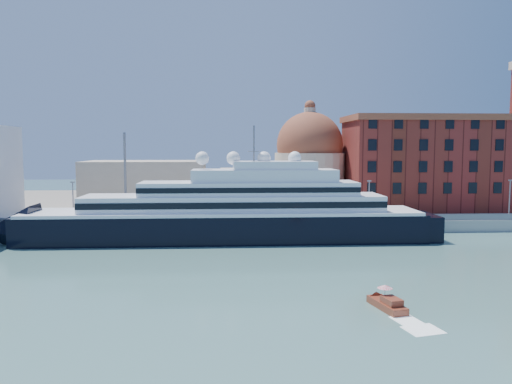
{
  "coord_description": "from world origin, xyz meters",
  "views": [
    {
      "loc": [
        0.8,
        -69.83,
        17.78
      ],
      "look_at": [
        5.86,
        18.0,
        9.64
      ],
      "focal_mm": 35.0,
      "sensor_mm": 36.0,
      "label": 1
    }
  ],
  "objects": [
    {
      "name": "ground",
      "position": [
        0.0,
        0.0,
        0.0
      ],
      "size": [
        400.0,
        400.0,
        0.0
      ],
      "primitive_type": "plane",
      "color": "#3D6968",
      "rests_on": "ground"
    },
    {
      "name": "quay",
      "position": [
        0.0,
        34.0,
        1.25
      ],
      "size": [
        180.0,
        10.0,
        2.5
      ],
      "primitive_type": "cube",
      "color": "gray",
      "rests_on": "ground"
    },
    {
      "name": "land",
      "position": [
        0.0,
        75.0,
        1.0
      ],
      "size": [
        260.0,
        72.0,
        2.0
      ],
      "primitive_type": "cube",
      "color": "slate",
      "rests_on": "ground"
    },
    {
      "name": "quay_fence",
      "position": [
        0.0,
        29.5,
        3.1
      ],
      "size": [
        180.0,
        0.1,
        1.2
      ],
      "primitive_type": "cube",
      "color": "slate",
      "rests_on": "quay"
    },
    {
      "name": "superyacht",
      "position": [
        -2.29,
        23.0,
        4.35
      ],
      "size": [
        84.33,
        11.69,
        25.2
      ],
      "color": "black",
      "rests_on": "ground"
    },
    {
      "name": "water_taxi",
      "position": [
        18.21,
        -17.72,
        0.65
      ],
      "size": [
        3.12,
        5.97,
        2.7
      ],
      "rotation": [
        0.0,
        0.0,
        0.23
      ],
      "color": "maroon",
      "rests_on": "ground"
    },
    {
      "name": "warehouse",
      "position": [
        52.0,
        52.0,
        13.79
      ],
      "size": [
        43.0,
        19.0,
        23.25
      ],
      "color": "maroon",
      "rests_on": "land"
    },
    {
      "name": "church",
      "position": [
        6.39,
        57.72,
        10.91
      ],
      "size": [
        66.0,
        18.0,
        25.5
      ],
      "color": "beige",
      "rests_on": "land"
    },
    {
      "name": "lamp_posts",
      "position": [
        -12.67,
        32.27,
        9.84
      ],
      "size": [
        120.8,
        2.4,
        18.0
      ],
      "color": "slate",
      "rests_on": "quay"
    }
  ]
}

